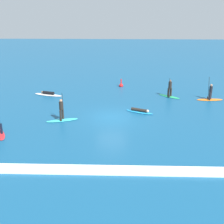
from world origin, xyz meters
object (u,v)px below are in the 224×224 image
at_px(surfer_on_blue_board, 140,111).
at_px(surfer_on_green_board, 170,92).
at_px(surfer_on_orange_board, 210,96).
at_px(surfer_on_white_board, 48,94).
at_px(surfer_on_teal_board, 62,114).
at_px(marker_buoy, 121,85).

distance_m(surfer_on_blue_board, surfer_on_green_board, 6.08).
bearing_deg(surfer_on_orange_board, surfer_on_green_board, -16.66).
relative_size(surfer_on_orange_board, surfer_on_white_board, 0.82).
bearing_deg(surfer_on_blue_board, surfer_on_green_board, 79.88).
height_order(surfer_on_teal_board, marker_buoy, surfer_on_teal_board).
height_order(surfer_on_orange_board, surfer_on_teal_board, surfer_on_teal_board).
relative_size(surfer_on_green_board, marker_buoy, 2.20).
height_order(surfer_on_orange_board, surfer_on_white_board, surfer_on_orange_board).
distance_m(surfer_on_orange_board, surfer_on_green_board, 4.16).
height_order(surfer_on_blue_board, marker_buoy, marker_buoy).
xyz_separation_m(surfer_on_teal_board, marker_buoy, (5.03, 11.27, -0.41)).
relative_size(surfer_on_white_board, marker_buoy, 3.19).
bearing_deg(surfer_on_white_board, surfer_on_orange_board, -166.45).
bearing_deg(surfer_on_blue_board, surfer_on_orange_board, 52.88).
xyz_separation_m(surfer_on_blue_board, surfer_on_teal_board, (-6.76, -2.27, 0.44)).
distance_m(surfer_on_blue_board, surfer_on_white_board, 11.00).
bearing_deg(surfer_on_blue_board, marker_buoy, 125.65).
height_order(surfer_on_green_board, marker_buoy, surfer_on_green_board).
relative_size(surfer_on_orange_board, marker_buoy, 2.62).
bearing_deg(marker_buoy, surfer_on_blue_board, -79.11).
relative_size(surfer_on_blue_board, surfer_on_green_board, 1.15).
xyz_separation_m(surfer_on_white_board, surfer_on_teal_board, (2.95, -7.45, 0.44)).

